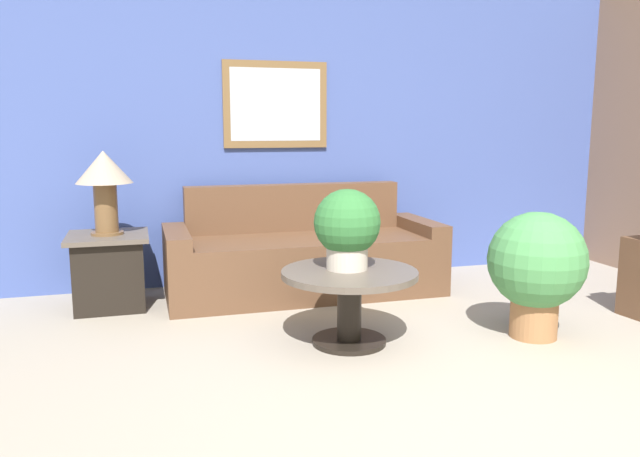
% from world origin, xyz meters
% --- Properties ---
extents(ground_plane, '(20.00, 20.00, 0.00)m').
position_xyz_m(ground_plane, '(0.00, 0.00, 0.00)').
color(ground_plane, gray).
extents(wall_back, '(7.34, 0.09, 2.60)m').
position_xyz_m(wall_back, '(-0.01, 3.18, 1.30)').
color(wall_back, '#42569E').
rests_on(wall_back, ground_plane).
extents(couch_main, '(2.20, 0.85, 0.87)m').
position_xyz_m(couch_main, '(-0.46, 2.66, 0.29)').
color(couch_main, brown).
rests_on(couch_main, ground_plane).
extents(coffee_table, '(0.85, 0.85, 0.47)m').
position_xyz_m(coffee_table, '(-0.50, 1.39, 0.34)').
color(coffee_table, black).
rests_on(coffee_table, ground_plane).
extents(side_table, '(0.58, 0.58, 0.56)m').
position_xyz_m(side_table, '(-1.96, 2.65, 0.29)').
color(side_table, black).
rests_on(side_table, ground_plane).
extents(table_lamp, '(0.41, 0.41, 0.62)m').
position_xyz_m(table_lamp, '(-1.96, 2.65, 0.99)').
color(table_lamp, brown).
rests_on(table_lamp, side_table).
extents(potted_plant_on_table, '(0.42, 0.42, 0.50)m').
position_xyz_m(potted_plant_on_table, '(-0.50, 1.44, 0.74)').
color(potted_plant_on_table, beige).
rests_on(potted_plant_on_table, coffee_table).
extents(potted_plant_floor, '(0.62, 0.62, 0.82)m').
position_xyz_m(potted_plant_floor, '(0.69, 1.17, 0.47)').
color(potted_plant_floor, '#9E6B42').
rests_on(potted_plant_floor, ground_plane).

